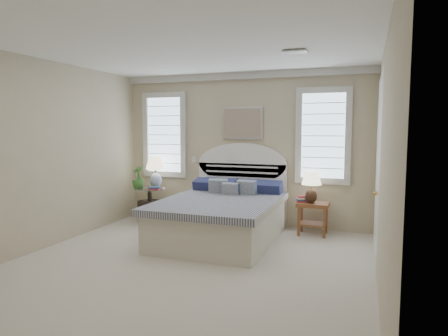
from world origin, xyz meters
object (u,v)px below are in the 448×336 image
nightstand_right (313,211)px  lamp_left (156,168)px  floor_pot (150,212)px  lamp_right (311,184)px  bed (223,214)px  side_table_left (150,201)px

nightstand_right → lamp_left: lamp_left is taller
floor_pot → lamp_right: (2.92, 0.08, 0.65)m
nightstand_right → floor_pot: bearing=-177.5°
nightstand_right → lamp_right: bearing=-120.0°
bed → side_table_left: bearing=160.3°
floor_pot → nightstand_right: bearing=2.5°
floor_pot → lamp_right: size_ratio=0.84×
side_table_left → lamp_left: bearing=67.1°
side_table_left → bed: bearing=-19.7°
bed → lamp_right: bed is taller
nightstand_right → floor_pot: (-2.94, -0.13, -0.19)m
floor_pot → side_table_left: bearing=102.7°
bed → lamp_left: (-1.59, 0.73, 0.60)m
nightstand_right → bed: bearing=-152.0°
bed → lamp_right: size_ratio=4.40×
nightstand_right → lamp_left: bearing=179.3°
lamp_left → lamp_right: 2.87m
side_table_left → floor_pot: 0.19m
floor_pot → bed: bearing=-18.9°
bed → nightstand_right: bearing=28.0°
lamp_left → lamp_right: (2.87, -0.08, -0.15)m
lamp_right → side_table_left: bearing=-179.0°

